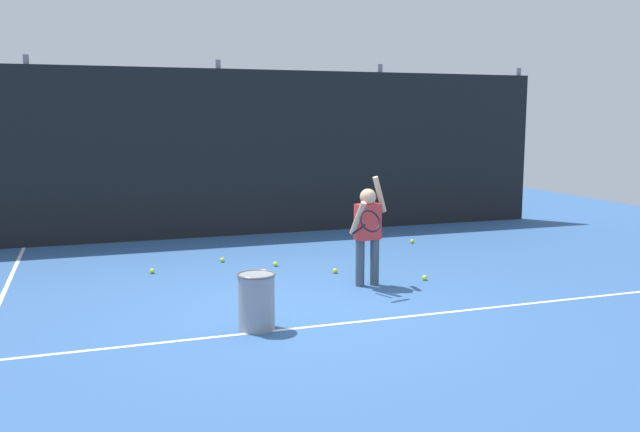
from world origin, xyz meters
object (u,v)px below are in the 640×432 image
at_px(tennis_ball_0, 222,260).
at_px(tennis_ball_3, 275,264).
at_px(tennis_ball_1, 335,271).
at_px(tennis_ball_4, 412,241).
at_px(tennis_ball_6, 425,278).
at_px(tennis_ball_5, 152,271).
at_px(ball_hopper, 256,301).
at_px(tennis_player, 368,228).

bearing_deg(tennis_ball_0, tennis_ball_3, -38.86).
relative_size(tennis_ball_1, tennis_ball_3, 1.00).
distance_m(tennis_ball_4, tennis_ball_6, 2.56).
distance_m(tennis_ball_1, tennis_ball_5, 2.44).
xyz_separation_m(ball_hopper, tennis_ball_1, (1.57, 2.00, -0.26)).
bearing_deg(tennis_ball_5, tennis_player, -32.40).
distance_m(ball_hopper, tennis_ball_3, 2.83).
xyz_separation_m(tennis_ball_1, tennis_ball_3, (-0.64, 0.67, 0.00)).
xyz_separation_m(tennis_ball_3, tennis_ball_6, (1.58, -1.41, 0.00)).
bearing_deg(tennis_ball_5, ball_hopper, -75.03).
bearing_deg(ball_hopper, tennis_ball_1, 51.89).
distance_m(tennis_player, tennis_ball_5, 2.98).
bearing_deg(ball_hopper, tennis_ball_0, 85.01).
bearing_deg(tennis_player, tennis_ball_3, 104.60).
xyz_separation_m(tennis_player, tennis_ball_6, (0.80, 0.02, -0.69)).
bearing_deg(ball_hopper, tennis_ball_4, 45.65).
bearing_deg(tennis_ball_4, tennis_ball_0, -172.62).
distance_m(tennis_ball_0, tennis_ball_3, 0.83).
bearing_deg(tennis_ball_1, tennis_ball_6, -38.26).
bearing_deg(tennis_ball_1, tennis_ball_5, 161.15).
height_order(ball_hopper, tennis_ball_5, ball_hopper).
distance_m(tennis_ball_0, tennis_ball_1, 1.75).
height_order(tennis_ball_1, tennis_ball_3, same).
relative_size(ball_hopper, tennis_ball_6, 8.52).
xyz_separation_m(tennis_player, tennis_ball_1, (-0.14, 0.77, -0.69)).
distance_m(tennis_ball_0, tennis_ball_6, 2.95).
bearing_deg(tennis_ball_5, tennis_ball_0, 21.26).
height_order(tennis_ball_1, tennis_ball_4, same).
xyz_separation_m(tennis_player, tennis_ball_0, (-1.43, 1.95, -0.69)).
xyz_separation_m(tennis_ball_4, tennis_ball_6, (-1.01, -2.35, 0.00)).
xyz_separation_m(tennis_ball_3, tennis_ball_4, (2.60, 0.94, 0.00)).
height_order(tennis_player, tennis_ball_5, tennis_player).
xyz_separation_m(tennis_ball_1, tennis_ball_5, (-2.31, 0.79, 0.00)).
bearing_deg(tennis_ball_6, ball_hopper, -153.50).
distance_m(tennis_player, ball_hopper, 2.15).
bearing_deg(tennis_ball_0, tennis_ball_4, 7.38).
xyz_separation_m(tennis_ball_1, tennis_ball_6, (0.94, -0.74, 0.00)).
distance_m(tennis_player, tennis_ball_6, 1.06).
height_order(tennis_player, tennis_ball_3, tennis_player).
distance_m(tennis_ball_0, tennis_ball_4, 3.27).
xyz_separation_m(ball_hopper, tennis_ball_4, (3.52, 3.60, -0.26)).
distance_m(tennis_player, tennis_ball_3, 1.77).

